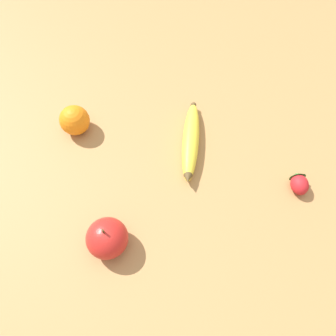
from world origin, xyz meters
name	(u,v)px	position (x,y,z in m)	size (l,w,h in m)	color
ground_plane	(199,173)	(0.00, 0.00, 0.00)	(3.00, 3.00, 0.00)	#A87A47
banana	(191,141)	(0.01, 0.08, 0.02)	(0.14, 0.22, 0.04)	yellow
orange	(75,120)	(-0.23, 0.23, 0.04)	(0.07, 0.07, 0.07)	orange
strawberry	(299,183)	(0.19, -0.12, 0.02)	(0.05, 0.06, 0.04)	red
apple	(107,238)	(-0.24, -0.08, 0.04)	(0.08, 0.08, 0.09)	red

